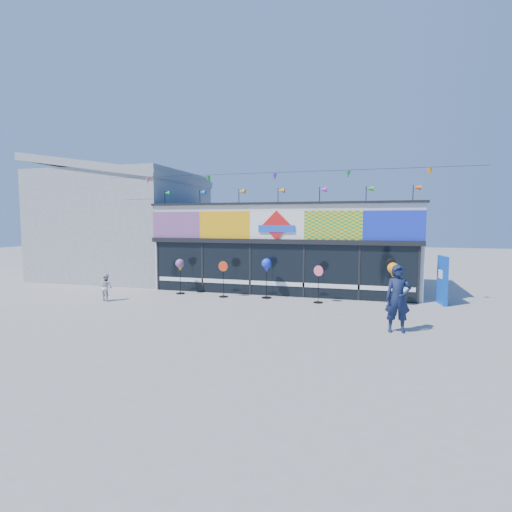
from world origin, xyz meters
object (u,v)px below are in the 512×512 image
at_px(adult_man, 398,299).
at_px(spinner_2, 267,266).
at_px(spinner_3, 318,283).
at_px(spinner_4, 393,271).
at_px(spinner_0, 180,266).
at_px(spinner_1, 223,278).
at_px(child, 106,287).
at_px(blue_sign, 442,280).

bearing_deg(adult_man, spinner_2, 134.83).
bearing_deg(spinner_3, spinner_4, 1.61).
bearing_deg(spinner_2, adult_man, -38.43).
distance_m(spinner_0, spinner_1, 2.20).
height_order(adult_man, child, adult_man).
distance_m(spinner_1, spinner_4, 6.95).
xyz_separation_m(spinner_2, spinner_3, (2.25, -0.39, -0.56)).
height_order(spinner_0, spinner_1, spinner_0).
distance_m(spinner_0, child, 3.26).
distance_m(blue_sign, spinner_2, 7.01).
bearing_deg(spinner_0, child, -133.99).
relative_size(spinner_2, child, 1.51).
bearing_deg(adult_man, spinner_3, 120.97).
distance_m(blue_sign, adult_man, 5.06).
distance_m(blue_sign, spinner_4, 2.18).
height_order(spinner_0, spinner_2, spinner_2).
relative_size(blue_sign, spinner_1, 1.23).
relative_size(blue_sign, spinner_4, 1.12).
xyz_separation_m(spinner_0, spinner_2, (4.00, 0.11, 0.10)).
bearing_deg(child, adult_man, -171.80).
distance_m(spinner_3, spinner_4, 2.88).
bearing_deg(spinner_3, adult_man, -52.29).
distance_m(adult_man, child, 11.37).
bearing_deg(spinner_4, spinner_3, -178.39).
bearing_deg(spinner_0, spinner_1, -5.03).
bearing_deg(adult_man, spinner_1, 145.01).
bearing_deg(blue_sign, spinner_3, -175.14).
bearing_deg(adult_man, child, 165.14).
relative_size(spinner_3, child, 1.34).
bearing_deg(blue_sign, spinner_1, 178.40).
xyz_separation_m(blue_sign, child, (-13.18, -3.08, -0.40)).
height_order(spinner_2, spinner_4, spinner_4).
bearing_deg(blue_sign, adult_man, -120.34).
bearing_deg(child, spinner_2, -142.59).
xyz_separation_m(adult_man, child, (-11.24, 1.60, -0.44)).
xyz_separation_m(spinner_2, spinner_4, (5.07, -0.31, 0.00)).
relative_size(adult_man, child, 1.78).
distance_m(spinner_1, spinner_3, 4.10).
height_order(blue_sign, spinner_2, blue_sign).
bearing_deg(adult_man, blue_sign, 60.84).
relative_size(blue_sign, spinner_0, 1.21).
xyz_separation_m(spinner_1, adult_man, (6.89, -3.70, 0.18)).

